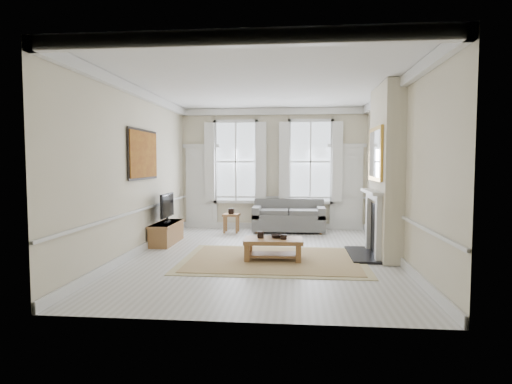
# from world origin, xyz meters

# --- Properties ---
(floor) EXTENTS (7.20, 7.20, 0.00)m
(floor) POSITION_xyz_m (0.00, 0.00, 0.00)
(floor) COLOR #B7B5AD
(floor) RESTS_ON ground
(ceiling) EXTENTS (7.20, 7.20, 0.00)m
(ceiling) POSITION_xyz_m (0.00, 0.00, 3.40)
(ceiling) COLOR white
(ceiling) RESTS_ON back_wall
(back_wall) EXTENTS (5.20, 0.00, 5.20)m
(back_wall) POSITION_xyz_m (0.00, 3.60, 1.70)
(back_wall) COLOR beige
(back_wall) RESTS_ON floor
(left_wall) EXTENTS (0.00, 7.20, 7.20)m
(left_wall) POSITION_xyz_m (-2.60, 0.00, 1.70)
(left_wall) COLOR beige
(left_wall) RESTS_ON floor
(right_wall) EXTENTS (0.00, 7.20, 7.20)m
(right_wall) POSITION_xyz_m (2.60, 0.00, 1.70)
(right_wall) COLOR beige
(right_wall) RESTS_ON floor
(window_left) EXTENTS (1.26, 0.20, 2.20)m
(window_left) POSITION_xyz_m (-1.05, 3.55, 1.90)
(window_left) COLOR #B2BCC6
(window_left) RESTS_ON back_wall
(window_right) EXTENTS (1.26, 0.20, 2.20)m
(window_right) POSITION_xyz_m (1.05, 3.55, 1.90)
(window_right) COLOR #B2BCC6
(window_right) RESTS_ON back_wall
(door_left) EXTENTS (0.90, 0.08, 2.30)m
(door_left) POSITION_xyz_m (-2.05, 3.56, 1.15)
(door_left) COLOR silver
(door_left) RESTS_ON floor
(door_right) EXTENTS (0.90, 0.08, 2.30)m
(door_right) POSITION_xyz_m (2.05, 3.56, 1.15)
(door_right) COLOR silver
(door_right) RESTS_ON floor
(painting) EXTENTS (0.05, 1.66, 1.06)m
(painting) POSITION_xyz_m (-2.56, 0.30, 2.05)
(painting) COLOR #A2661B
(painting) RESTS_ON left_wall
(chimney_breast) EXTENTS (0.35, 1.70, 3.38)m
(chimney_breast) POSITION_xyz_m (2.43, 0.20, 1.70)
(chimney_breast) COLOR beige
(chimney_breast) RESTS_ON floor
(hearth) EXTENTS (0.55, 1.50, 0.05)m
(hearth) POSITION_xyz_m (2.00, 0.20, 0.03)
(hearth) COLOR black
(hearth) RESTS_ON floor
(fireplace) EXTENTS (0.21, 1.45, 1.33)m
(fireplace) POSITION_xyz_m (2.20, 0.20, 0.73)
(fireplace) COLOR silver
(fireplace) RESTS_ON floor
(mirror) EXTENTS (0.06, 1.26, 1.06)m
(mirror) POSITION_xyz_m (2.21, 0.20, 2.05)
(mirror) COLOR gold
(mirror) RESTS_ON chimney_breast
(sofa) EXTENTS (1.93, 0.94, 0.88)m
(sofa) POSITION_xyz_m (0.46, 3.11, 0.37)
(sofa) COLOR #565654
(sofa) RESTS_ON floor
(side_table) EXTENTS (0.46, 0.46, 0.50)m
(side_table) POSITION_xyz_m (-1.08, 2.82, 0.40)
(side_table) COLOR brown
(side_table) RESTS_ON floor
(rug) EXTENTS (3.50, 2.60, 0.02)m
(rug) POSITION_xyz_m (0.22, -0.36, 0.01)
(rug) COLOR #A88156
(rug) RESTS_ON floor
(coffee_table) EXTENTS (1.15, 0.70, 0.42)m
(coffee_table) POSITION_xyz_m (0.22, -0.36, 0.34)
(coffee_table) COLOR brown
(coffee_table) RESTS_ON rug
(ceramic_pot_a) EXTENTS (0.13, 0.13, 0.13)m
(ceramic_pot_a) POSITION_xyz_m (-0.03, -0.31, 0.49)
(ceramic_pot_a) COLOR black
(ceramic_pot_a) RESTS_ON coffee_table
(ceramic_pot_b) EXTENTS (0.13, 0.13, 0.09)m
(ceramic_pot_b) POSITION_xyz_m (0.42, -0.41, 0.47)
(ceramic_pot_b) COLOR black
(ceramic_pot_b) RESTS_ON coffee_table
(bowl) EXTENTS (0.32, 0.32, 0.06)m
(bowl) POSITION_xyz_m (0.27, -0.26, 0.45)
(bowl) COLOR black
(bowl) RESTS_ON coffee_table
(tv_stand) EXTENTS (0.44, 1.36, 0.49)m
(tv_stand) POSITION_xyz_m (-2.34, 1.13, 0.24)
(tv_stand) COLOR brown
(tv_stand) RESTS_ON floor
(tv) EXTENTS (0.08, 0.90, 0.68)m
(tv) POSITION_xyz_m (-2.32, 1.13, 0.88)
(tv) COLOR black
(tv) RESTS_ON tv_stand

